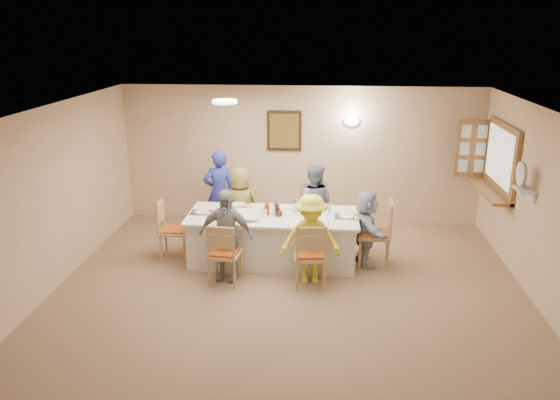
# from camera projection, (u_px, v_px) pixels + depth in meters

# --- Properties ---
(ground) EXTENTS (7.00, 7.00, 0.00)m
(ground) POSITION_uv_depth(u_px,v_px,m) (286.00, 311.00, 7.01)
(ground) COLOR #9A7451
(room_walls) EXTENTS (7.00, 7.00, 7.00)m
(room_walls) POSITION_uv_depth(u_px,v_px,m) (287.00, 199.00, 6.55)
(room_walls) COLOR beige
(room_walls) RESTS_ON ground
(wall_picture) EXTENTS (0.62, 0.05, 0.72)m
(wall_picture) POSITION_uv_depth(u_px,v_px,m) (284.00, 131.00, 9.81)
(wall_picture) COLOR #442918
(wall_picture) RESTS_ON room_walls
(wall_sconce) EXTENTS (0.26, 0.09, 0.18)m
(wall_sconce) POSITION_uv_depth(u_px,v_px,m) (352.00, 121.00, 9.63)
(wall_sconce) COLOR white
(wall_sconce) RESTS_ON room_walls
(ceiling_light) EXTENTS (0.36, 0.36, 0.05)m
(ceiling_light) POSITION_uv_depth(u_px,v_px,m) (225.00, 102.00, 7.77)
(ceiling_light) COLOR white
(ceiling_light) RESTS_ON room_walls
(serving_hatch) EXTENTS (0.06, 1.50, 1.15)m
(serving_hatch) POSITION_uv_depth(u_px,v_px,m) (501.00, 159.00, 8.57)
(serving_hatch) COLOR olive
(serving_hatch) RESTS_ON room_walls
(hatch_sill) EXTENTS (0.30, 1.50, 0.05)m
(hatch_sill) POSITION_uv_depth(u_px,v_px,m) (489.00, 191.00, 8.74)
(hatch_sill) COLOR olive
(hatch_sill) RESTS_ON room_walls
(shutter_door) EXTENTS (0.55, 0.04, 1.00)m
(shutter_door) POSITION_uv_depth(u_px,v_px,m) (472.00, 149.00, 9.32)
(shutter_door) COLOR olive
(shutter_door) RESTS_ON room_walls
(fan_shelf) EXTENTS (0.22, 0.36, 0.03)m
(fan_shelf) POSITION_uv_depth(u_px,v_px,m) (524.00, 190.00, 7.33)
(fan_shelf) COLOR white
(fan_shelf) RESTS_ON room_walls
(desk_fan) EXTENTS (0.30, 0.30, 0.28)m
(desk_fan) POSITION_uv_depth(u_px,v_px,m) (523.00, 179.00, 7.29)
(desk_fan) COLOR #A5A5A8
(desk_fan) RESTS_ON fan_shelf
(dining_table) EXTENTS (2.59, 1.09, 0.76)m
(dining_table) POSITION_uv_depth(u_px,v_px,m) (273.00, 238.00, 8.41)
(dining_table) COLOR silver
(dining_table) RESTS_ON ground
(chair_back_left) EXTENTS (0.51, 0.51, 0.89)m
(chair_back_left) POSITION_uv_depth(u_px,v_px,m) (242.00, 216.00, 9.19)
(chair_back_left) COLOR tan
(chair_back_left) RESTS_ON ground
(chair_back_right) EXTENTS (0.54, 0.54, 1.02)m
(chair_back_right) POSITION_uv_depth(u_px,v_px,m) (313.00, 214.00, 9.08)
(chair_back_right) COLOR tan
(chair_back_right) RESTS_ON ground
(chair_front_left) EXTENTS (0.48, 0.48, 0.92)m
(chair_front_left) POSITION_uv_depth(u_px,v_px,m) (225.00, 252.00, 7.67)
(chair_front_left) COLOR tan
(chair_front_left) RESTS_ON ground
(chair_front_right) EXTENTS (0.50, 0.50, 0.96)m
(chair_front_right) POSITION_uv_depth(u_px,v_px,m) (310.00, 254.00, 7.57)
(chair_front_right) COLOR tan
(chair_front_right) RESTS_ON ground
(chair_left_end) EXTENTS (0.47, 0.47, 0.94)m
(chair_left_end) POSITION_uv_depth(u_px,v_px,m) (174.00, 230.00, 8.50)
(chair_left_end) COLOR tan
(chair_left_end) RESTS_ON ground
(chair_right_end) EXTENTS (0.54, 0.54, 1.03)m
(chair_right_end) POSITION_uv_depth(u_px,v_px,m) (375.00, 233.00, 8.24)
(chair_right_end) COLOR tan
(chair_right_end) RESTS_ON ground
(diner_back_left) EXTENTS (0.65, 0.42, 1.32)m
(diner_back_left) POSITION_uv_depth(u_px,v_px,m) (241.00, 206.00, 9.02)
(diner_back_left) COLOR olive
(diner_back_left) RESTS_ON ground
(diner_back_right) EXTENTS (0.76, 0.63, 1.41)m
(diner_back_right) POSITION_uv_depth(u_px,v_px,m) (313.00, 205.00, 8.90)
(diner_back_right) COLOR gray
(diner_back_right) RESTS_ON ground
(diner_front_left) EXTENTS (0.87, 0.53, 1.35)m
(diner_front_left) POSITION_uv_depth(u_px,v_px,m) (226.00, 235.00, 7.72)
(diner_front_left) COLOR #989898
(diner_front_left) RESTS_ON ground
(diner_front_right) EXTENTS (0.92, 0.62, 1.31)m
(diner_front_right) POSITION_uv_depth(u_px,v_px,m) (311.00, 239.00, 7.63)
(diner_front_right) COLOR #FEF533
(diner_front_right) RESTS_ON ground
(diner_right_end) EXTENTS (1.22, 0.77, 1.17)m
(diner_right_end) POSITION_uv_depth(u_px,v_px,m) (366.00, 228.00, 8.23)
(diner_right_end) COLOR #A9B2D2
(diner_right_end) RESTS_ON ground
(caregiver) EXTENTS (0.79, 0.73, 1.48)m
(caregiver) POSITION_uv_depth(u_px,v_px,m) (219.00, 192.00, 9.47)
(caregiver) COLOR #2C38A8
(caregiver) RESTS_ON ground
(placemat_fl) EXTENTS (0.34, 0.25, 0.01)m
(placemat_fl) POSITION_uv_depth(u_px,v_px,m) (229.00, 223.00, 7.94)
(placemat_fl) COLOR #472B19
(placemat_fl) RESTS_ON dining_table
(plate_fl) EXTENTS (0.23, 0.23, 0.01)m
(plate_fl) POSITION_uv_depth(u_px,v_px,m) (229.00, 222.00, 7.94)
(plate_fl) COLOR white
(plate_fl) RESTS_ON dining_table
(napkin_fl) EXTENTS (0.15, 0.15, 0.01)m
(napkin_fl) POSITION_uv_depth(u_px,v_px,m) (241.00, 224.00, 7.88)
(napkin_fl) COLOR yellow
(napkin_fl) RESTS_ON dining_table
(placemat_fr) EXTENTS (0.36, 0.27, 0.01)m
(placemat_fr) POSITION_uv_depth(u_px,v_px,m) (311.00, 225.00, 7.84)
(placemat_fr) COLOR #472B19
(placemat_fr) RESTS_ON dining_table
(plate_fr) EXTENTS (0.25, 0.25, 0.02)m
(plate_fr) POSITION_uv_depth(u_px,v_px,m) (311.00, 225.00, 7.84)
(plate_fr) COLOR white
(plate_fr) RESTS_ON dining_table
(napkin_fr) EXTENTS (0.14, 0.14, 0.01)m
(napkin_fr) POSITION_uv_depth(u_px,v_px,m) (324.00, 226.00, 7.78)
(napkin_fr) COLOR yellow
(napkin_fr) RESTS_ON dining_table
(placemat_bl) EXTENTS (0.34, 0.25, 0.01)m
(placemat_bl) POSITION_uv_depth(u_px,v_px,m) (238.00, 205.00, 8.74)
(placemat_bl) COLOR #472B19
(placemat_bl) RESTS_ON dining_table
(plate_bl) EXTENTS (0.25, 0.25, 0.02)m
(plate_bl) POSITION_uv_depth(u_px,v_px,m) (238.00, 204.00, 8.73)
(plate_bl) COLOR white
(plate_bl) RESTS_ON dining_table
(napkin_bl) EXTENTS (0.14, 0.14, 0.01)m
(napkin_bl) POSITION_uv_depth(u_px,v_px,m) (249.00, 206.00, 8.67)
(napkin_bl) COLOR yellow
(napkin_bl) RESTS_ON dining_table
(placemat_br) EXTENTS (0.37, 0.27, 0.01)m
(placemat_br) POSITION_uv_depth(u_px,v_px,m) (313.00, 207.00, 8.64)
(placemat_br) COLOR #472B19
(placemat_br) RESTS_ON dining_table
(plate_br) EXTENTS (0.24, 0.24, 0.01)m
(plate_br) POSITION_uv_depth(u_px,v_px,m) (313.00, 206.00, 8.64)
(plate_br) COLOR white
(plate_br) RESTS_ON dining_table
(napkin_br) EXTENTS (0.14, 0.14, 0.01)m
(napkin_br) POSITION_uv_depth(u_px,v_px,m) (324.00, 208.00, 8.57)
(napkin_br) COLOR yellow
(napkin_br) RESTS_ON dining_table
(placemat_le) EXTENTS (0.34, 0.25, 0.01)m
(placemat_le) POSITION_uv_depth(u_px,v_px,m) (202.00, 213.00, 8.38)
(placemat_le) COLOR #472B19
(placemat_le) RESTS_ON dining_table
(plate_le) EXTENTS (0.22, 0.22, 0.01)m
(plate_le) POSITION_uv_depth(u_px,v_px,m) (202.00, 212.00, 8.38)
(plate_le) COLOR white
(plate_le) RESTS_ON dining_table
(napkin_le) EXTENTS (0.15, 0.15, 0.01)m
(napkin_le) POSITION_uv_depth(u_px,v_px,m) (212.00, 214.00, 8.31)
(napkin_le) COLOR yellow
(napkin_le) RESTS_ON dining_table
(placemat_re) EXTENTS (0.36, 0.27, 0.01)m
(placemat_re) POSITION_uv_depth(u_px,v_px,m) (347.00, 217.00, 8.20)
(placemat_re) COLOR #472B19
(placemat_re) RESTS_ON dining_table
(plate_re) EXTENTS (0.24, 0.24, 0.02)m
(plate_re) POSITION_uv_depth(u_px,v_px,m) (347.00, 216.00, 8.20)
(plate_re) COLOR white
(plate_re) RESTS_ON dining_table
(napkin_re) EXTENTS (0.14, 0.14, 0.01)m
(napkin_re) POSITION_uv_depth(u_px,v_px,m) (359.00, 218.00, 8.13)
(napkin_re) COLOR yellow
(napkin_re) RESTS_ON dining_table
(teacup_a) EXTENTS (0.19, 0.19, 0.10)m
(teacup_a) POSITION_uv_depth(u_px,v_px,m) (219.00, 217.00, 8.05)
(teacup_a) COLOR white
(teacup_a) RESTS_ON dining_table
(teacup_b) EXTENTS (0.12, 0.12, 0.09)m
(teacup_b) POSITION_uv_depth(u_px,v_px,m) (302.00, 202.00, 8.73)
(teacup_b) COLOR white
(teacup_b) RESTS_ON dining_table
(bowl_a) EXTENTS (0.33, 0.33, 0.06)m
(bowl_a) POSITION_uv_depth(u_px,v_px,m) (251.00, 219.00, 8.04)
(bowl_a) COLOR white
(bowl_a) RESTS_ON dining_table
(bowl_b) EXTENTS (0.33, 0.33, 0.06)m
(bowl_b) POSITION_uv_depth(u_px,v_px,m) (298.00, 209.00, 8.46)
(bowl_b) COLOR white
(bowl_b) RESTS_ON dining_table
(condiment_ketchup) EXTENTS (0.14, 0.14, 0.22)m
(condiment_ketchup) POSITION_uv_depth(u_px,v_px,m) (267.00, 207.00, 8.28)
(condiment_ketchup) COLOR #B4390F
(condiment_ketchup) RESTS_ON dining_table
(condiment_brown) EXTENTS (0.11, 0.11, 0.21)m
(condiment_brown) POSITION_uv_depth(u_px,v_px,m) (276.00, 208.00, 8.29)
(condiment_brown) COLOR #3C1C10
(condiment_brown) RESTS_ON dining_table
(condiment_malt) EXTENTS (0.13, 0.13, 0.13)m
(condiment_malt) POSITION_uv_depth(u_px,v_px,m) (279.00, 212.00, 8.21)
(condiment_malt) COLOR #3C1C10
(condiment_malt) RESTS_ON dining_table
(drinking_glass) EXTENTS (0.07, 0.07, 0.10)m
(drinking_glass) POSITION_uv_depth(u_px,v_px,m) (263.00, 210.00, 8.33)
(drinking_glass) COLOR silver
(drinking_glass) RESTS_ON dining_table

